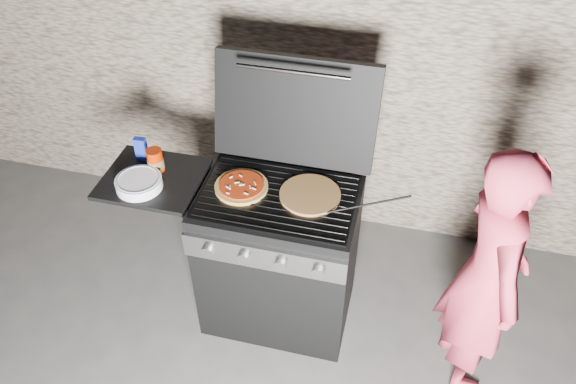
% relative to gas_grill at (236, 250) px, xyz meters
% --- Properties ---
extents(ground, '(50.00, 50.00, 0.00)m').
position_rel_gas_grill_xyz_m(ground, '(0.25, 0.00, -0.46)').
color(ground, '#3E3E3E').
extents(stone_wall, '(8.00, 0.35, 1.80)m').
position_rel_gas_grill_xyz_m(stone_wall, '(0.25, 1.05, 0.44)').
color(stone_wall, tan).
rests_on(stone_wall, ground).
extents(gas_grill, '(1.34, 0.79, 0.91)m').
position_rel_gas_grill_xyz_m(gas_grill, '(0.00, 0.00, 0.00)').
color(gas_grill, black).
rests_on(gas_grill, ground).
extents(pizza_topped, '(0.32, 0.32, 0.03)m').
position_rel_gas_grill_xyz_m(pizza_topped, '(0.06, 0.02, 0.47)').
color(pizza_topped, tan).
rests_on(pizza_topped, gas_grill).
extents(pizza_plain, '(0.39, 0.39, 0.02)m').
position_rel_gas_grill_xyz_m(pizza_plain, '(0.40, 0.04, 0.46)').
color(pizza_plain, tan).
rests_on(pizza_plain, gas_grill).
extents(sauce_jar, '(0.10, 0.10, 0.13)m').
position_rel_gas_grill_xyz_m(sauce_jar, '(-0.42, 0.06, 0.51)').
color(sauce_jar, '#A92000').
rests_on(sauce_jar, gas_grill).
extents(blue_carton, '(0.06, 0.04, 0.13)m').
position_rel_gas_grill_xyz_m(blue_carton, '(-0.53, 0.13, 0.51)').
color(blue_carton, '#1628A8').
rests_on(blue_carton, gas_grill).
extents(plate_stack, '(0.30, 0.30, 0.05)m').
position_rel_gas_grill_xyz_m(plate_stack, '(-0.45, -0.09, 0.47)').
color(plate_stack, white).
rests_on(plate_stack, gas_grill).
extents(person, '(0.49, 0.61, 1.47)m').
position_rel_gas_grill_xyz_m(person, '(1.28, -0.13, 0.28)').
color(person, '#D23850').
rests_on(person, ground).
extents(tongs, '(0.38, 0.14, 0.08)m').
position_rel_gas_grill_xyz_m(tongs, '(0.69, 0.00, 0.50)').
color(tongs, black).
rests_on(tongs, gas_grill).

